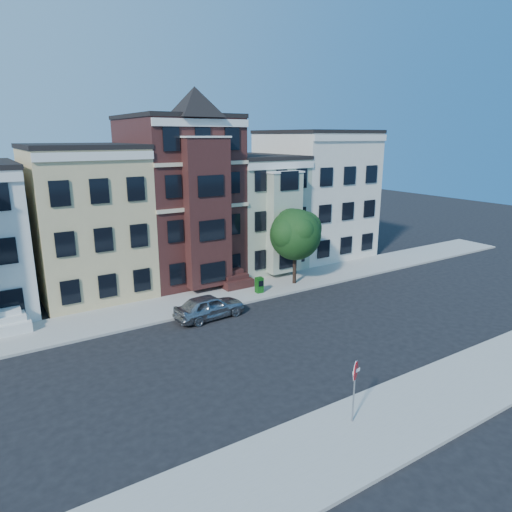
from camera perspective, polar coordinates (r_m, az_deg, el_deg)
ground at (r=25.37m, az=4.21°, el=-10.48°), size 120.00×120.00×0.00m
far_sidewalk at (r=31.59m, az=-4.52°, el=-5.12°), size 60.00×4.00×0.15m
near_sidewalk at (r=20.33m, az=18.52°, el=-17.95°), size 60.00×4.00×0.15m
house_yellow at (r=33.99m, az=-20.52°, el=4.01°), size 7.00×9.00×10.00m
house_brown at (r=35.91m, az=-9.67°, el=6.89°), size 7.00×9.00×12.00m
house_green at (r=39.10m, az=-0.75°, el=5.51°), size 6.00×9.00×9.00m
house_cream at (r=43.03m, az=7.25°, el=7.59°), size 8.00×9.00×11.00m
street_tree at (r=33.38m, az=4.93°, el=2.26°), size 6.32×6.32×6.90m
parked_car at (r=28.08m, az=-5.85°, el=-6.30°), size 4.49×2.04×1.49m
newspaper_box at (r=31.98m, az=0.41°, el=-3.64°), size 0.52×0.47×1.10m
stop_sign at (r=18.32m, az=12.18°, el=-15.80°), size 0.80×0.26×2.89m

